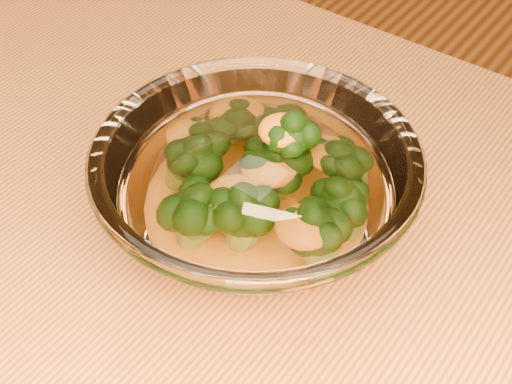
# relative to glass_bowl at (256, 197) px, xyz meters

# --- Properties ---
(glass_bowl) EXTENTS (0.23, 0.23, 0.10)m
(glass_bowl) POSITION_rel_glass_bowl_xyz_m (0.00, 0.00, 0.00)
(glass_bowl) COLOR white
(glass_bowl) RESTS_ON table
(cheese_sauce) EXTENTS (0.11, 0.11, 0.03)m
(cheese_sauce) POSITION_rel_glass_bowl_xyz_m (-0.00, 0.00, -0.02)
(cheese_sauce) COLOR orange
(cheese_sauce) RESTS_ON glass_bowl
(broccoli_heap) EXTENTS (0.15, 0.15, 0.08)m
(broccoli_heap) POSITION_rel_glass_bowl_xyz_m (-0.00, 0.01, 0.01)
(broccoli_heap) COLOR black
(broccoli_heap) RESTS_ON cheese_sauce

